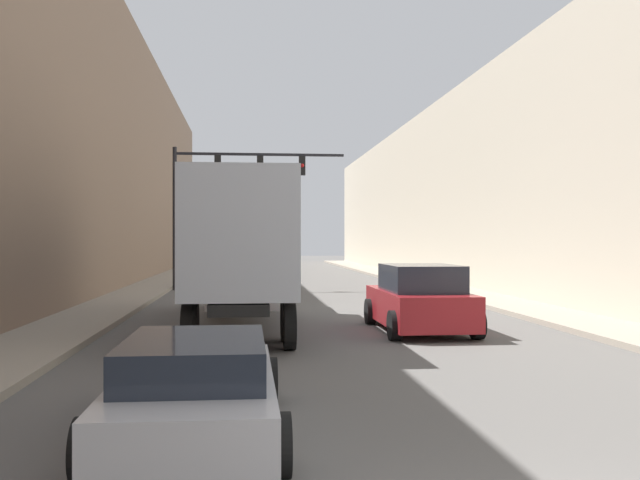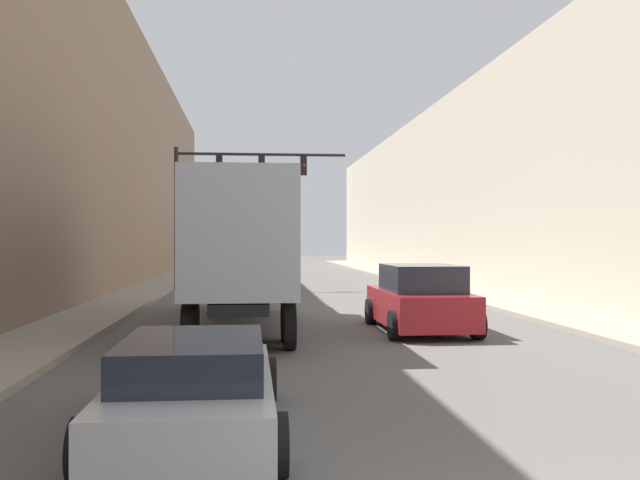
# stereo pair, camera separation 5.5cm
# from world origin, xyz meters

# --- Properties ---
(sidewalk_right) EXTENTS (2.17, 80.00, 0.15)m
(sidewalk_right) POSITION_xyz_m (6.84, 30.00, 0.07)
(sidewalk_right) COLOR gray
(sidewalk_right) RESTS_ON ground
(sidewalk_left) EXTENTS (2.17, 80.00, 0.15)m
(sidewalk_left) POSITION_xyz_m (-6.84, 30.00, 0.07)
(sidewalk_left) COLOR gray
(sidewalk_left) RESTS_ON ground
(building_right) EXTENTS (6.00, 80.00, 9.86)m
(building_right) POSITION_xyz_m (10.93, 30.00, 4.93)
(building_right) COLOR #BCB29E
(building_right) RESTS_ON ground
(building_left) EXTENTS (6.00, 80.00, 13.43)m
(building_left) POSITION_xyz_m (-10.93, 30.00, 6.72)
(building_left) COLOR #846B56
(building_left) RESTS_ON ground
(semi_truck) EXTENTS (2.43, 11.59, 3.84)m
(semi_truck) POSITION_xyz_m (-2.42, 15.28, 2.19)
(semi_truck) COLOR #B2B7C1
(semi_truck) RESTS_ON ground
(sedan_car) EXTENTS (2.08, 4.58, 1.18)m
(sedan_car) POSITION_xyz_m (-2.86, 4.23, 0.58)
(sedan_car) COLOR #B7B7BC
(sedan_car) RESTS_ON ground
(suv_car) EXTENTS (2.22, 4.56, 1.71)m
(suv_car) POSITION_xyz_m (2.13, 13.45, 0.80)
(suv_car) COLOR maroon
(suv_car) RESTS_ON ground
(traffic_signal_gantry) EXTENTS (8.01, 0.35, 6.65)m
(traffic_signal_gantry) POSITION_xyz_m (-3.43, 29.13, 4.81)
(traffic_signal_gantry) COLOR black
(traffic_signal_gantry) RESTS_ON ground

